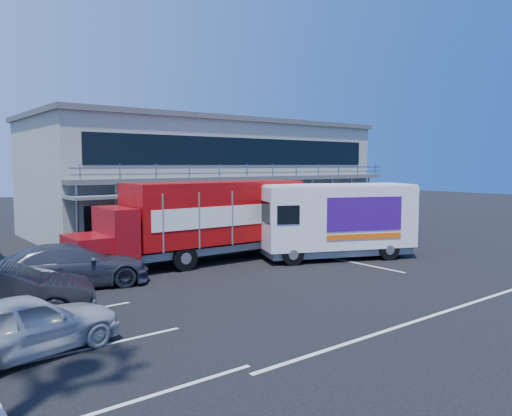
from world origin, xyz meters
TOP-DOWN VIEW (x-y plane):
  - ground at (0.00, 0.00)m, footprint 120.00×120.00m
  - building at (3.00, 14.94)m, footprint 22.40×12.00m
  - red_truck at (-3.36, 5.01)m, footprint 10.86×2.80m
  - white_van at (2.17, 2.00)m, footprint 7.56×5.04m
  - parked_car_a at (-12.50, -2.00)m, footprint 4.60×2.57m
  - parked_car_d at (-9.50, 4.00)m, footprint 5.77×3.35m

SIDE VIEW (x-z plane):
  - ground at x=0.00m, z-range 0.00..0.00m
  - parked_car_a at x=-12.50m, z-range 0.00..1.48m
  - parked_car_d at x=-9.50m, z-range 0.00..1.57m
  - white_van at x=2.17m, z-range 0.11..3.61m
  - red_truck at x=-3.36m, z-range 0.18..3.82m
  - building at x=3.00m, z-range 0.01..7.31m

